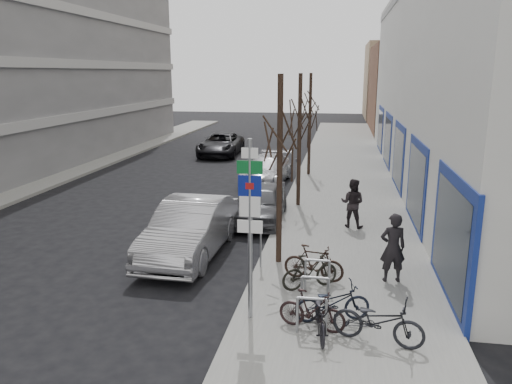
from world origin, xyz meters
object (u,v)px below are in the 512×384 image
at_px(pedestrian_near, 393,248).
at_px(bike_mid_inner, 310,271).
at_px(tree_near, 280,126).
at_px(meter_front, 261,241).
at_px(bike_far_curb, 378,317).
at_px(parked_car_front, 190,229).
at_px(tree_far, 310,100).
at_px(bike_rack, 315,290).
at_px(parked_car_back, 267,170).
at_px(tree_mid, 300,109).
at_px(bike_near_left, 321,313).
at_px(bike_near_right, 312,310).
at_px(meter_mid, 283,195).
at_px(bike_far_inner, 314,263).
at_px(lane_car, 221,144).
at_px(parked_car_mid, 262,203).
at_px(bike_mid_curb, 333,299).
at_px(highway_sign_pole, 250,219).
at_px(meter_back, 296,168).
at_px(pedestrian_far, 352,203).

bearing_deg(pedestrian_near, bike_mid_inner, 11.15).
distance_m(tree_near, meter_front, 3.26).
xyz_separation_m(bike_far_curb, parked_car_front, (-5.35, 4.58, 0.14)).
relative_size(tree_near, tree_far, 1.00).
height_order(bike_rack, pedestrian_near, pedestrian_near).
relative_size(tree_near, parked_car_front, 1.05).
bearing_deg(parked_car_back, tree_mid, -61.14).
bearing_deg(tree_far, bike_near_left, -85.34).
bearing_deg(bike_mid_inner, bike_near_right, 154.23).
relative_size(meter_mid, parked_car_front, 0.24).
bearing_deg(meter_front, bike_far_inner, -24.12).
relative_size(bike_far_inner, pedestrian_near, 0.88).
bearing_deg(lane_car, bike_near_left, -73.20).
bearing_deg(tree_near, meter_mid, 95.14).
relative_size(bike_near_right, parked_car_mid, 0.35).
bearing_deg(bike_far_inner, bike_rack, -166.15).
xyz_separation_m(tree_mid, meter_mid, (-0.45, -1.50, -3.19)).
height_order(bike_mid_curb, bike_far_curb, bike_far_curb).
distance_m(highway_sign_pole, tree_far, 16.59).
relative_size(bike_mid_inner, parked_car_back, 0.32).
relative_size(tree_near, lane_car, 1.00).
xyz_separation_m(bike_near_right, bike_far_curb, (1.35, -0.32, 0.12)).
height_order(bike_near_right, pedestrian_near, pedestrian_near).
bearing_deg(bike_mid_curb, tree_mid, -7.52).
bearing_deg(meter_back, bike_near_right, -83.45).
distance_m(pedestrian_near, pedestrian_far, 4.76).
relative_size(bike_far_inner, parked_car_front, 0.31).
height_order(bike_near_right, bike_mid_inner, bike_mid_inner).
distance_m(highway_sign_pole, pedestrian_near, 4.44).
xyz_separation_m(parked_car_mid, lane_car, (-5.19, 14.87, 0.04)).
relative_size(tree_near, tree_mid, 1.00).
height_order(tree_mid, pedestrian_near, tree_mid).
bearing_deg(bike_near_left, parked_car_back, 94.34).
relative_size(parked_car_mid, pedestrian_near, 2.27).
relative_size(tree_far, meter_back, 4.33).
bearing_deg(bike_mid_inner, meter_back, -23.73).
height_order(highway_sign_pole, bike_mid_inner, highway_sign_pole).
height_order(parked_car_back, lane_car, lane_car).
bearing_deg(meter_front, pedestrian_far, 58.67).
relative_size(parked_car_front, parked_car_mid, 1.24).
height_order(tree_near, bike_far_curb, tree_near).
distance_m(tree_mid, parked_car_front, 7.42).
distance_m(tree_near, tree_far, 13.00).
relative_size(highway_sign_pole, meter_mid, 3.31).
xyz_separation_m(tree_mid, meter_front, (-0.45, -7.00, -3.19)).
relative_size(bike_near_left, parked_car_mid, 0.38).
relative_size(tree_mid, meter_front, 4.33).
relative_size(tree_mid, bike_mid_inner, 3.51).
bearing_deg(parked_car_back, meter_front, -77.38).
height_order(tree_near, meter_front, tree_near).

